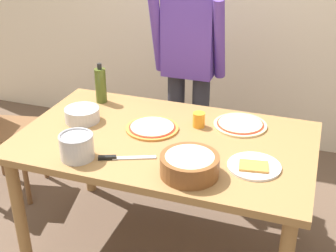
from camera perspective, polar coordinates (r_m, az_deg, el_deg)
ground at (r=2.92m, az=-0.33°, el=-14.76°), size 8.00×8.00×0.00m
dining_table at (r=2.52m, az=-0.37°, el=-3.34°), size 1.60×0.96×0.76m
person_cook at (r=3.10m, az=2.65°, el=8.01°), size 0.49×0.25×1.62m
pizza_raw_on_board at (r=2.64m, az=9.02°, el=0.19°), size 0.30×0.30×0.02m
pizza_cooked_on_tray at (r=2.57m, az=-1.99°, el=-0.22°), size 0.30×0.30×0.02m
plate_with_slice at (r=2.26m, az=10.70°, el=-4.95°), size 0.26×0.26×0.02m
popcorn_bowl at (r=2.14m, az=2.72°, el=-4.68°), size 0.28×0.28×0.11m
mixing_bowl_steel at (r=2.70m, az=-10.67°, el=1.40°), size 0.20×0.20×0.08m
olive_oil_bottle at (r=2.91m, az=-8.41°, el=5.08°), size 0.07×0.07×0.26m
steel_pot at (r=2.31m, az=-11.33°, el=-2.49°), size 0.17×0.17×0.13m
cup_orange at (r=2.59m, az=3.88°, el=0.79°), size 0.07×0.07×0.08m
chef_knife at (r=2.30m, az=-6.03°, el=-3.95°), size 0.28×0.13×0.02m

